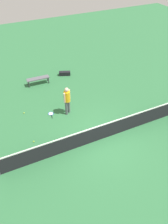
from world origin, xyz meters
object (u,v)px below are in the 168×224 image
tennis_ball_near_player (34,142)px  tennis_ball_midcourt (91,132)px  courtside_bench (38,79)px  tennis_ball_baseline (24,113)px  player_near_side (67,99)px  equipment_bag (65,73)px  tennis_ball_by_net (120,125)px  tennis_racket_near_player (51,114)px

tennis_ball_near_player → tennis_ball_midcourt: same height
tennis_ball_near_player → courtside_bench: 5.37m
tennis_ball_baseline → courtside_bench: courtside_bench is taller
tennis_ball_midcourt → player_near_side: bearing=-76.9°
equipment_bag → player_near_side: bearing=70.4°
tennis_ball_near_player → tennis_ball_by_net: bearing=170.1°
player_near_side → courtside_bench: 3.80m
player_near_side → tennis_ball_midcourt: player_near_side is taller
tennis_ball_baseline → equipment_bag: size_ratio=0.08×
player_near_side → tennis_ball_baseline: player_near_side is taller
tennis_ball_midcourt → equipment_bag: equipment_bag is taller
tennis_ball_near_player → tennis_ball_by_net: 4.57m
tennis_ball_by_net → courtside_bench: 6.48m
tennis_ball_near_player → tennis_ball_midcourt: size_ratio=1.00×
tennis_racket_near_player → tennis_ball_by_net: size_ratio=9.10×
tennis_ball_by_net → tennis_ball_near_player: bearing=-9.9°
player_near_side → equipment_bag: 4.40m
player_near_side → tennis_ball_by_net: size_ratio=25.76×
tennis_racket_near_player → tennis_ball_midcourt: (-1.38, 2.34, 0.02)m
tennis_racket_near_player → courtside_bench: (-0.28, -3.38, 0.40)m
player_near_side → tennis_ball_baseline: bearing=-24.7°
player_near_side → tennis_ball_midcourt: (-0.47, 2.01, -0.98)m
player_near_side → equipment_bag: bearing=-109.6°
equipment_bag → tennis_ball_by_net: bearing=96.3°
tennis_ball_baseline → tennis_racket_near_player: bearing=152.2°
tennis_ball_near_player → equipment_bag: size_ratio=0.08×
tennis_racket_near_player → tennis_ball_by_net: (-3.04, 2.48, 0.02)m
tennis_ball_baseline → tennis_ball_midcourt: bearing=131.9°
tennis_ball_near_player → equipment_bag: (-3.82, -5.43, 0.11)m
courtside_bench → equipment_bag: courtside_bench is taller
tennis_ball_near_player → tennis_ball_baseline: same height
tennis_ball_midcourt → tennis_ball_baseline: size_ratio=1.00×
courtside_bench → tennis_racket_near_player: bearing=85.3°
tennis_ball_midcourt → equipment_bag: 6.15m
tennis_ball_midcourt → equipment_bag: size_ratio=0.08×
player_near_side → tennis_ball_by_net: 3.18m
tennis_ball_by_net → equipment_bag: (0.68, -6.22, 0.11)m
tennis_ball_baseline → courtside_bench: 3.15m
tennis_ball_by_net → courtside_bench: (2.76, -5.86, 0.38)m
tennis_racket_near_player → tennis_ball_baseline: 1.54m
tennis_racket_near_player → tennis_ball_near_player: size_ratio=9.10×
player_near_side → courtside_bench: (0.63, -3.70, -0.59)m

